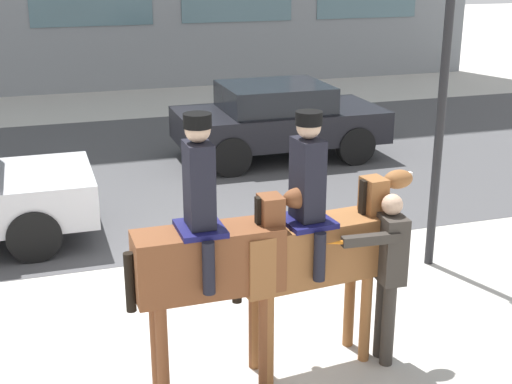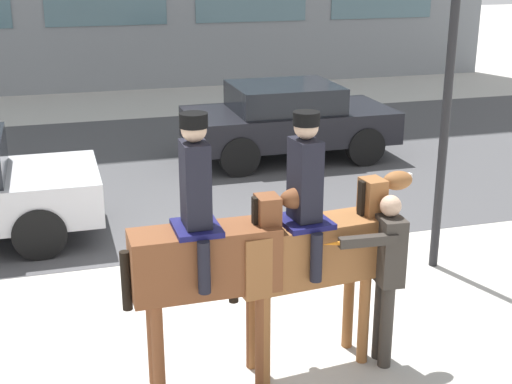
% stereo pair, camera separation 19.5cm
% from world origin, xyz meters
% --- Properties ---
extents(ground_plane, '(80.00, 80.00, 0.00)m').
position_xyz_m(ground_plane, '(0.00, 0.00, 0.00)').
color(ground_plane, '#B2AFA8').
extents(road_surface, '(24.07, 8.50, 0.01)m').
position_xyz_m(road_surface, '(0.00, 4.75, 0.00)').
color(road_surface, '#444447').
rests_on(road_surface, ground_plane).
extents(mounted_horse_lead, '(1.77, 0.65, 2.60)m').
position_xyz_m(mounted_horse_lead, '(-0.48, -2.39, 1.34)').
color(mounted_horse_lead, brown).
rests_on(mounted_horse_lead, ground_plane).
extents(mounted_horse_companion, '(1.88, 0.65, 2.54)m').
position_xyz_m(mounted_horse_companion, '(0.54, -2.34, 1.30)').
color(mounted_horse_companion, brown).
rests_on(mounted_horse_companion, ground_plane).
extents(pedestrian_bystander, '(0.85, 0.43, 1.74)m').
position_xyz_m(pedestrian_bystander, '(1.21, -2.51, 1.03)').
color(pedestrian_bystander, '#332D28').
rests_on(pedestrian_bystander, ground_plane).
extents(street_car_far_lane, '(3.96, 2.00, 1.46)m').
position_xyz_m(street_car_far_lane, '(2.66, 4.72, 0.78)').
color(street_car_far_lane, black).
rests_on(street_car_far_lane, ground_plane).
extents(traffic_light, '(0.24, 0.29, 4.29)m').
position_xyz_m(traffic_light, '(2.88, -0.61, 2.86)').
color(traffic_light, black).
rests_on(traffic_light, ground_plane).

